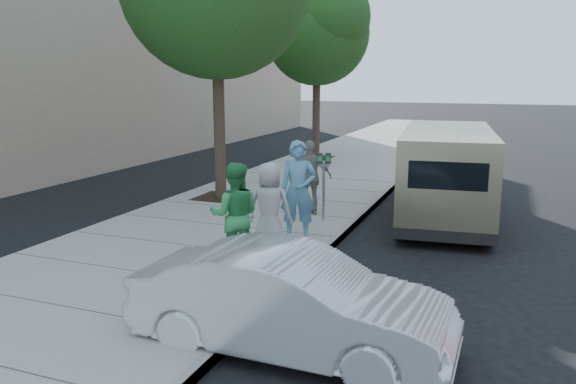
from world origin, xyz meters
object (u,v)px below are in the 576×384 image
(parking_meter, at_px, (324,172))
(person_gray_shirt, at_px, (270,207))
(person_striped_polo, at_px, (310,178))
(van, at_px, (446,172))
(person_officer, at_px, (298,191))
(person_green_shirt, at_px, (235,215))
(tree_far, at_px, (318,28))
(sedan, at_px, (291,302))

(parking_meter, bearing_deg, person_gray_shirt, -115.24)
(person_striped_polo, bearing_deg, parking_meter, 105.50)
(van, distance_m, person_striped_polo, 3.05)
(person_gray_shirt, bearing_deg, person_striped_polo, -91.76)
(person_officer, bearing_deg, person_striped_polo, 86.97)
(parking_meter, distance_m, person_officer, 1.59)
(person_officer, xyz_separation_m, person_green_shirt, (-0.43, -1.77, -0.09))
(person_officer, bearing_deg, van, 38.42)
(tree_far, xyz_separation_m, person_officer, (3.09, -10.42, -3.80))
(van, bearing_deg, person_green_shirt, -124.89)
(tree_far, height_order, sedan, tree_far)
(sedan, bearing_deg, person_gray_shirt, 27.92)
(parking_meter, relative_size, person_gray_shirt, 0.90)
(tree_far, bearing_deg, person_striped_polo, -72.62)
(person_officer, distance_m, person_gray_shirt, 0.91)
(person_officer, bearing_deg, person_green_shirt, -119.24)
(parking_meter, xyz_separation_m, person_striped_polo, (-0.43, 0.39, -0.22))
(tree_far, distance_m, van, 9.78)
(person_green_shirt, distance_m, person_striped_polo, 3.75)
(person_green_shirt, distance_m, person_gray_shirt, 0.92)
(person_green_shirt, bearing_deg, parking_meter, -118.38)
(tree_far, distance_m, person_gray_shirt, 12.30)
(sedan, xyz_separation_m, person_green_shirt, (-1.77, 2.13, 0.38))
(tree_far, xyz_separation_m, person_green_shirt, (2.66, -12.19, -3.88))
(person_gray_shirt, bearing_deg, tree_far, -82.21)
(sedan, xyz_separation_m, person_striped_polo, (-1.79, 5.87, 0.36))
(tree_far, height_order, person_officer, tree_far)
(tree_far, bearing_deg, person_gray_shirt, -75.70)
(van, height_order, person_officer, van)
(parking_meter, xyz_separation_m, van, (2.35, 1.64, -0.12))
(person_green_shirt, bearing_deg, van, -140.29)
(van, bearing_deg, person_officer, -131.87)
(tree_far, distance_m, sedan, 15.58)
(tree_far, bearing_deg, person_green_shirt, -77.70)
(van, bearing_deg, tree_far, 121.02)
(sedan, bearing_deg, parking_meter, 14.65)
(person_gray_shirt, bearing_deg, sedan, 110.68)
(parking_meter, bearing_deg, person_striped_polo, 117.10)
(person_gray_shirt, relative_size, person_striped_polo, 0.96)
(sedan, height_order, person_gray_shirt, person_gray_shirt)
(tree_far, distance_m, person_striped_polo, 9.67)
(sedan, bearing_deg, van, -7.16)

